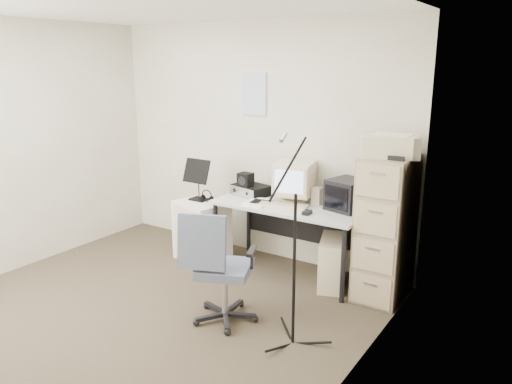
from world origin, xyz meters
The scene contains 23 objects.
floor centered at (0.00, 0.00, -0.01)m, with size 3.60×3.60×0.01m, color #352B1C.
ceiling centered at (0.00, 0.00, 2.50)m, with size 3.60×3.60×0.01m, color white.
wall_back centered at (0.00, 1.80, 1.25)m, with size 3.60×0.02×2.50m, color beige.
wall_left centered at (-1.80, 0.00, 1.25)m, with size 0.02×3.60×2.50m, color beige.
wall_right centered at (1.80, 0.00, 1.25)m, with size 0.02×3.60×2.50m, color beige.
wall_calendar centered at (-0.02, 1.79, 1.75)m, with size 0.30×0.02×0.44m, color white.
filing_cabinet centered at (1.58, 1.48, 0.65)m, with size 0.40×0.60×1.30m, color gray.
printer centered at (1.58, 1.44, 1.39)m, with size 0.47×0.32×0.18m, color beige.
desk centered at (0.63, 1.45, 0.36)m, with size 1.50×0.70×0.73m, color silver.
crt_monitor centered at (0.61, 1.56, 0.93)m, with size 0.36×0.38×0.39m, color beige.
crt_tv centered at (1.17, 1.58, 0.87)m, with size 0.32×0.33×0.29m, color black.
desk_speaker centered at (0.85, 1.58, 0.81)m, with size 0.09×0.09×0.17m, color beige.
keyboard centered at (0.61, 1.31, 0.74)m, with size 0.48×0.17×0.03m, color beige.
mouse centered at (0.92, 1.23, 0.75)m, with size 0.06×0.11×0.03m, color black.
radio_receiver centered at (0.11, 1.53, 0.78)m, with size 0.37×0.27×0.11m, color black.
radio_speaker centered at (0.09, 1.46, 0.90)m, with size 0.14×0.13×0.14m, color black.
papers centered at (0.35, 1.28, 0.74)m, with size 0.23×0.31×0.02m, color white.
pc_tower centered at (1.10, 1.43, 0.23)m, with size 0.22×0.50×0.47m, color beige.
office_chair centered at (0.64, 0.34, 0.47)m, with size 0.54×0.54×0.94m, color slate.
side_cart centered at (-0.34, 1.26, 0.32)m, with size 0.52×0.42×0.65m, color silver.
music_stand centered at (-0.41, 1.30, 0.88)m, with size 0.31×0.17×0.46m, color black.
headphones centered at (-0.27, 1.27, 0.69)m, with size 0.15×0.15×0.03m, color black.
mic_stand centered at (1.28, 0.34, 0.77)m, with size 0.02×0.02×1.54m, color black.
Camera 1 is at (2.90, -2.67, 2.08)m, focal length 35.00 mm.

